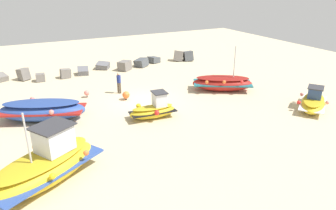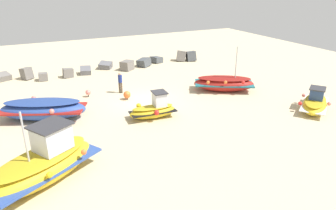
{
  "view_description": "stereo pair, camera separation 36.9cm",
  "coord_description": "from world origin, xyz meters",
  "views": [
    {
      "loc": [
        -8.23,
        -19.84,
        8.31
      ],
      "look_at": [
        0.17,
        -3.45,
        0.9
      ],
      "focal_mm": 33.81,
      "sensor_mm": 36.0,
      "label": 1
    },
    {
      "loc": [
        -7.9,
        -20.01,
        8.31
      ],
      "look_at": [
        0.17,
        -3.45,
        0.9
      ],
      "focal_mm": 33.81,
      "sensor_mm": 36.0,
      "label": 2
    }
  ],
  "objects": [
    {
      "name": "fishing_boat_4",
      "position": [
        -0.6,
        -2.95,
        0.55
      ],
      "size": [
        3.11,
        1.85,
        1.73
      ],
      "rotation": [
        0.0,
        0.0,
        6.21
      ],
      "color": "gold",
      "rests_on": "ground_plane"
    },
    {
      "name": "person_walking",
      "position": [
        -1.04,
        2.45,
        0.95
      ],
      "size": [
        0.32,
        0.32,
        1.65
      ],
      "rotation": [
        0.0,
        0.0,
        0.95
      ],
      "color": "brown",
      "rests_on": "ground_plane"
    },
    {
      "name": "ground_plane",
      "position": [
        0.0,
        0.0,
        0.0
      ],
      "size": [
        54.02,
        54.02,
        0.0
      ],
      "primitive_type": "plane",
      "color": "beige"
    },
    {
      "name": "fishing_boat_2",
      "position": [
        6.45,
        -0.62,
        0.61
      ],
      "size": [
        4.96,
        3.88,
        3.55
      ],
      "rotation": [
        0.0,
        0.0,
        2.62
      ],
      "color": "maroon",
      "rests_on": "ground_plane"
    },
    {
      "name": "fishing_boat_1",
      "position": [
        -6.94,
        -0.07,
        0.67
      ],
      "size": [
        5.76,
        4.14,
        1.35
      ],
      "rotation": [
        0.0,
        0.0,
        2.73
      ],
      "color": "#2D4C9E",
      "rests_on": "ground_plane"
    },
    {
      "name": "fishing_boat_0",
      "position": [
        9.69,
        -6.55,
        0.5
      ],
      "size": [
        3.87,
        3.34,
        1.5
      ],
      "rotation": [
        0.0,
        0.0,
        0.62
      ],
      "color": "gold",
      "rests_on": "ground_plane"
    },
    {
      "name": "mooring_buoy_0",
      "position": [
        -1.07,
        0.88,
        0.37
      ],
      "size": [
        0.53,
        0.53,
        0.64
      ],
      "color": "#3F3F42",
      "rests_on": "ground_plane"
    },
    {
      "name": "mooring_buoy_1",
      "position": [
        -3.51,
        2.66,
        0.36
      ],
      "size": [
        0.4,
        0.4,
        0.56
      ],
      "color": "#3F3F42",
      "rests_on": "ground_plane"
    },
    {
      "name": "breakwater_rocks",
      "position": [
        0.68,
        9.28,
        0.4
      ],
      "size": [
        19.81,
        3.08,
        1.32
      ],
      "color": "slate",
      "rests_on": "ground_plane"
    },
    {
      "name": "fishing_boat_3",
      "position": [
        -7.61,
        -7.02,
        0.81
      ],
      "size": [
        5.58,
        4.47,
        3.48
      ],
      "rotation": [
        0.0,
        0.0,
        0.53
      ],
      "color": "gold",
      "rests_on": "ground_plane"
    }
  ]
}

